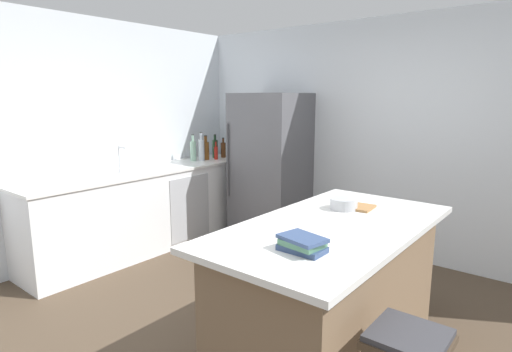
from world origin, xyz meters
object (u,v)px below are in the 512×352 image
at_px(sink_faucet, 120,159).
at_px(syrup_bottle, 223,150).
at_px(gin_bottle, 193,150).
at_px(hot_sauce_bottle, 216,152).
at_px(soda_bottle, 201,149).
at_px(wine_bottle, 215,148).
at_px(refrigerator, 270,167).
at_px(whiskey_bottle, 206,150).
at_px(olive_oil_bottle, 231,148).
at_px(mixing_bowl, 344,204).
at_px(cookbook_stack, 302,244).
at_px(kitchen_island, 331,289).
at_px(cutting_board, 353,206).

relative_size(sink_faucet, syrup_bottle, 1.11).
relative_size(sink_faucet, gin_bottle, 0.87).
height_order(hot_sauce_bottle, gin_bottle, gin_bottle).
relative_size(soda_bottle, gin_bottle, 1.07).
relative_size(syrup_bottle, wine_bottle, 0.85).
distance_m(hot_sauce_bottle, soda_bottle, 0.22).
bearing_deg(wine_bottle, soda_bottle, -81.60).
bearing_deg(syrup_bottle, gin_bottle, -100.57).
distance_m(refrigerator, soda_bottle, 0.96).
bearing_deg(sink_faucet, whiskey_bottle, 88.32).
height_order(sink_faucet, olive_oil_bottle, olive_oil_bottle).
relative_size(refrigerator, gin_bottle, 5.20).
height_order(wine_bottle, mixing_bowl, wine_bottle).
bearing_deg(wine_bottle, gin_bottle, -93.01).
height_order(olive_oil_bottle, gin_bottle, gin_bottle).
xyz_separation_m(olive_oil_bottle, mixing_bowl, (2.48, -1.48, -0.09)).
distance_m(soda_bottle, mixing_bowl, 2.75).
xyz_separation_m(refrigerator, syrup_bottle, (-0.85, 0.06, 0.14)).
bearing_deg(wine_bottle, hot_sauce_bottle, -41.19).
bearing_deg(cookbook_stack, mixing_bowl, 103.84).
bearing_deg(syrup_bottle, mixing_bowl, -28.63).
bearing_deg(refrigerator, mixing_bowl, -38.24).
height_order(olive_oil_bottle, soda_bottle, soda_bottle).
distance_m(syrup_bottle, hot_sauce_bottle, 0.20).
height_order(olive_oil_bottle, wine_bottle, olive_oil_bottle).
distance_m(kitchen_island, gin_bottle, 3.09).
distance_m(syrup_bottle, wine_bottle, 0.12).
bearing_deg(cookbook_stack, whiskey_bottle, 144.29).
xyz_separation_m(olive_oil_bottle, soda_bottle, (-0.08, -0.48, 0.02)).
bearing_deg(cutting_board, mixing_bowl, -111.65).
relative_size(syrup_bottle, mixing_bowl, 1.31).
height_order(refrigerator, soda_bottle, refrigerator).
relative_size(whiskey_bottle, gin_bottle, 0.93).
distance_m(refrigerator, cutting_board, 2.12).
relative_size(wine_bottle, soda_bottle, 0.86).
bearing_deg(soda_bottle, gin_bottle, -126.75).
bearing_deg(mixing_bowl, wine_bottle, 153.57).
bearing_deg(olive_oil_bottle, refrigerator, -10.96).
relative_size(hot_sauce_bottle, whiskey_bottle, 0.77).
distance_m(olive_oil_bottle, cookbook_stack, 3.62).
relative_size(soda_bottle, mixing_bowl, 1.80).
bearing_deg(soda_bottle, refrigerator, 20.65).
relative_size(refrigerator, cookbook_stack, 6.49).
bearing_deg(kitchen_island, wine_bottle, 148.41).
xyz_separation_m(syrup_bottle, soda_bottle, (-0.02, -0.39, 0.04)).
bearing_deg(kitchen_island, olive_oil_bottle, 144.41).
relative_size(sink_faucet, wine_bottle, 0.94).
height_order(soda_bottle, cookbook_stack, soda_bottle).
relative_size(olive_oil_bottle, syrup_bottle, 1.25).
relative_size(whiskey_bottle, cookbook_stack, 1.16).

